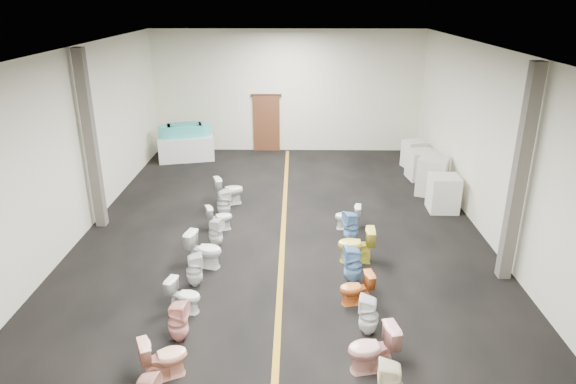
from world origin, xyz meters
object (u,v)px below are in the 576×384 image
object	(u,v)px
toilet_left_8	(219,218)
toilet_right_8	(351,227)
toilet_right_3	(372,349)
bathtub	(185,131)
appliance_crate_d	(414,154)
toilet_right_7	(356,245)
toilet_left_6	(204,250)
toilet_left_4	(184,296)
appliance_crate_a	(443,193)
toilet_left_10	(229,190)
toilet_left_3	(178,322)
toilet_left_9	(224,203)
toilet_right_5	(356,289)
appliance_crate_b	(432,176)
toilet_right_4	(369,316)
toilet_left_7	(216,233)
toilet_right_9	(348,217)
display_table	(186,148)
appliance_crate_c	(421,165)
toilet_left_5	(194,270)
toilet_right_6	(353,265)
toilet_left_2	(164,357)

from	to	relation	value
toilet_left_8	toilet_right_8	bearing A→B (deg)	-122.99
toilet_right_3	bathtub	bearing A→B (deg)	-167.07
appliance_crate_d	toilet_right_7	bearing A→B (deg)	-111.81
bathtub	toilet_left_6	xyz separation A→B (m)	(1.99, -7.87, -0.67)
toilet_left_4	appliance_crate_a	bearing A→B (deg)	-36.17
toilet_left_10	toilet_left_3	bearing A→B (deg)	159.19
toilet_left_10	toilet_right_7	distance (m)	4.68
toilet_right_7	toilet_left_9	bearing A→B (deg)	-123.47
toilet_left_9	toilet_right_5	size ratio (longest dim) A/B	1.18
toilet_left_9	toilet_right_7	size ratio (longest dim) A/B	0.95
appliance_crate_b	toilet_right_5	size ratio (longest dim) A/B	1.71
toilet_right_4	toilet_right_7	world-z (taller)	toilet_right_7
appliance_crate_a	toilet_right_5	world-z (taller)	appliance_crate_a
toilet_left_4	toilet_left_7	size ratio (longest dim) A/B	0.91
toilet_left_9	toilet_left_3	bearing A→B (deg)	157.90
toilet_right_5	toilet_left_4	bearing A→B (deg)	-94.90
toilet_left_9	toilet_left_4	bearing A→B (deg)	156.67
bathtub	appliance_crate_a	distance (m)	9.32
appliance_crate_b	toilet_left_10	bearing A→B (deg)	-171.57
toilet_left_3	toilet_right_9	distance (m)	5.69
toilet_left_4	toilet_right_5	xyz separation A→B (m)	(3.27, 0.30, 0.00)
display_table	toilet_right_4	distance (m)	11.53
bathtub	toilet_right_3	xyz separation A→B (m)	(5.21, -11.19, -0.67)
appliance_crate_c	toilet_right_9	bearing A→B (deg)	-124.99
toilet_left_10	toilet_right_8	bearing A→B (deg)	-146.50
toilet_right_5	toilet_left_5	bearing A→B (deg)	-110.58
toilet_left_5	toilet_right_6	bearing A→B (deg)	-103.17
appliance_crate_b	toilet_right_5	world-z (taller)	appliance_crate_b
appliance_crate_d	toilet_left_7	world-z (taller)	appliance_crate_d
toilet_right_3	appliance_crate_d	bearing A→B (deg)	152.61
toilet_left_5	toilet_right_6	xyz separation A→B (m)	(3.26, 0.18, 0.05)
toilet_left_6	toilet_right_6	world-z (taller)	toilet_right_6
appliance_crate_b	toilet_right_3	world-z (taller)	appliance_crate_b
appliance_crate_a	toilet_left_6	world-z (taller)	appliance_crate_a
toilet_right_7	toilet_right_9	xyz separation A→B (m)	(-0.02, 1.72, -0.08)
toilet_left_2	toilet_right_5	size ratio (longest dim) A/B	1.11
appliance_crate_b	appliance_crate_c	distance (m)	1.41
appliance_crate_a	toilet_right_3	distance (m)	7.18
toilet_right_3	toilet_right_5	size ratio (longest dim) A/B	1.21
toilet_right_8	toilet_right_6	bearing A→B (deg)	-24.59
toilet_right_5	appliance_crate_b	bearing A→B (deg)	143.83
toilet_left_4	toilet_right_7	xyz separation A→B (m)	(3.45, 1.99, 0.08)
toilet_left_3	toilet_right_9	bearing A→B (deg)	-27.32
appliance_crate_a	toilet_left_7	bearing A→B (deg)	-158.93
toilet_left_8	appliance_crate_a	bearing A→B (deg)	-98.45
appliance_crate_d	toilet_right_9	bearing A→B (deg)	-118.29
display_table	toilet_right_7	bearing A→B (deg)	-54.94
appliance_crate_d	toilet_left_10	bearing A→B (deg)	-149.88
toilet_left_6	toilet_right_5	distance (m)	3.49
toilet_left_5	toilet_left_6	xyz separation A→B (m)	(0.07, 0.83, 0.04)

